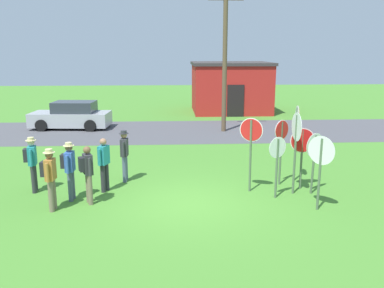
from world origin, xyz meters
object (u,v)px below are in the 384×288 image
Objects in this scene: stop_sign_leaning_right at (302,148)px; parked_car_on_street at (72,116)px; stop_sign_low_front at (251,142)px; person_near_signs at (50,175)px; stop_sign_tallest at (296,138)px; person_holding_notes at (32,161)px; person_in_teal at (69,167)px; stop_sign_rear_left at (296,131)px; stop_sign_center_cluster at (321,160)px; person_on_left at (124,153)px; utility_pole at (225,58)px; person_in_blue at (104,162)px; person_in_dark_shirt at (87,171)px; stop_sign_rear_right at (277,158)px; stop_sign_far_back at (281,142)px; stop_sign_nearest at (314,153)px.

parked_car_on_street is at bearing 131.99° from stop_sign_leaning_right.
person_near_signs is at bearing -167.94° from stop_sign_low_front.
stop_sign_tallest is 8.06m from person_holding_notes.
parked_car_on_street is 2.55× the size of person_in_teal.
stop_sign_rear_left is 1.95m from stop_sign_low_front.
stop_sign_rear_left is at bearing 87.85° from stop_sign_center_cluster.
person_on_left is at bearing 18.67° from person_holding_notes.
person_in_blue is at bearing -117.87° from utility_pole.
stop_sign_center_cluster is at bearing -7.08° from person_in_dark_shirt.
person_near_signs is 3.01m from person_on_left.
person_near_signs reaches higher than person_in_blue.
stop_sign_rear_right is at bearing -9.36° from person_in_blue.
person_in_dark_shirt is (-6.50, -1.73, -0.74)m from stop_sign_rear_left.
stop_sign_center_cluster is at bearing -26.65° from person_on_left.
parked_car_on_street is 14.55m from stop_sign_tallest.
stop_sign_center_cluster is 1.20× the size of person_on_left.
stop_sign_far_back is at bearing -48.57° from parked_car_on_street.
person_near_signs is 0.84m from person_in_teal.
person_on_left is at bearing -67.59° from parked_car_on_street.
stop_sign_rear_left reaches higher than person_in_blue.
person_on_left reaches higher than parked_car_on_street.
stop_sign_nearest is (0.18, -1.27, -0.43)m from stop_sign_rear_left.
stop_sign_rear_right is at bearing -88.71° from utility_pole.
person_in_blue and person_in_dark_shirt have the same top height.
person_near_signs is at bearing 177.31° from stop_sign_center_cluster.
person_on_left is at bearing 169.65° from stop_sign_leaning_right.
utility_pole is 2.95× the size of stop_sign_tallest.
stop_sign_low_front is 2.25m from stop_sign_center_cluster.
stop_sign_tallest is 6.18m from person_in_dark_shirt.
stop_sign_low_front is 4.21m from person_on_left.
stop_sign_low_front is 0.96m from stop_sign_rear_right.
person_near_signs is (-6.39, -0.63, -0.23)m from stop_sign_rear_right.
stop_sign_rear_right is 0.95× the size of stop_sign_leaning_right.
person_holding_notes is 1.00× the size of person_on_left.
utility_pole reaches higher than stop_sign_tallest.
stop_sign_tallest is 1.45× the size of person_in_teal.
person_on_left is at bearing 162.77° from stop_sign_low_front.
stop_sign_far_back is 1.24× the size of person_near_signs.
stop_sign_rear_right reaches higher than person_in_blue.
person_holding_notes and person_in_teal have the same top height.
person_in_blue is (2.20, -0.05, -0.06)m from person_holding_notes.
person_in_blue is (-4.94, -9.34, -2.94)m from utility_pole.
stop_sign_center_cluster is (0.49, -2.18, -0.02)m from stop_sign_far_back.
stop_sign_rear_right is at bearing -110.12° from stop_sign_far_back.
stop_sign_leaning_right is at bearing -92.06° from stop_sign_rear_left.
stop_sign_nearest reaches higher than person_holding_notes.
person_near_signs is at bearing -173.11° from stop_sign_nearest.
person_on_left is (-5.29, 1.49, -0.76)m from stop_sign_tallest.
person_holding_notes is at bearing 177.32° from stop_sign_low_front.
person_in_blue is at bearing 176.68° from stop_sign_low_front.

